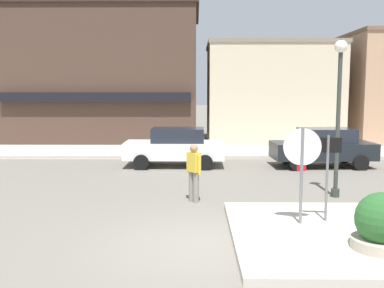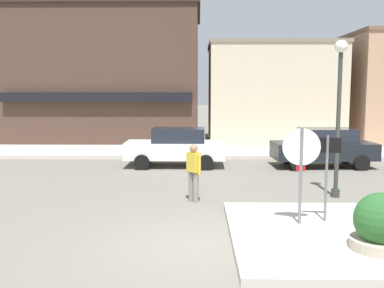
# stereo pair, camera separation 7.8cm
# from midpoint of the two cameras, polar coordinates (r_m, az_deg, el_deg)

# --- Properties ---
(ground_plane) EXTENTS (160.00, 160.00, 0.00)m
(ground_plane) POSITION_cam_midpoint_polar(r_m,az_deg,el_deg) (9.26, 0.92, -12.70)
(ground_plane) COLOR #6B665B
(sidewalk_corner) EXTENTS (6.40, 4.80, 0.15)m
(sidewalk_corner) POSITION_cam_midpoint_polar(r_m,az_deg,el_deg) (10.42, 22.95, -10.58)
(sidewalk_corner) COLOR beige
(sidewalk_corner) RESTS_ON ground
(kerb_far) EXTENTS (80.00, 4.00, 0.15)m
(kerb_far) POSITION_cam_midpoint_polar(r_m,az_deg,el_deg) (22.03, 0.68, -0.96)
(kerb_far) COLOR beige
(kerb_far) RESTS_ON ground
(stop_sign) EXTENTS (0.82, 0.10, 2.30)m
(stop_sign) POSITION_cam_midpoint_polar(r_m,az_deg,el_deg) (10.12, 13.56, -2.33)
(stop_sign) COLOR slate
(stop_sign) RESTS_ON ground
(one_way_sign) EXTENTS (0.60, 0.08, 2.10)m
(one_way_sign) POSITION_cam_midpoint_polar(r_m,az_deg,el_deg) (10.51, 16.59, -3.11)
(one_way_sign) COLOR slate
(one_way_sign) RESTS_ON ground
(planter) EXTENTS (1.10, 1.10, 1.23)m
(planter) POSITION_cam_midpoint_polar(r_m,az_deg,el_deg) (9.17, 22.74, -9.76)
(planter) COLOR #ADA38E
(planter) RESTS_ON ground
(lamp_post) EXTENTS (0.36, 0.36, 4.54)m
(lamp_post) POSITION_cam_midpoint_polar(r_m,az_deg,el_deg) (13.45, 18.02, 5.96)
(lamp_post) COLOR #333833
(lamp_post) RESTS_ON ground
(parked_car_nearest) EXTENTS (4.02, 1.92, 1.56)m
(parked_car_nearest) POSITION_cam_midpoint_polar(r_m,az_deg,el_deg) (18.17, -2.26, -0.32)
(parked_car_nearest) COLOR white
(parked_car_nearest) RESTS_ON ground
(parked_car_second) EXTENTS (4.08, 2.03, 1.56)m
(parked_car_second) POSITION_cam_midpoint_polar(r_m,az_deg,el_deg) (18.79, 16.22, -0.36)
(parked_car_second) COLOR black
(parked_car_second) RESTS_ON ground
(pedestrian_crossing_near) EXTENTS (0.44, 0.47, 1.61)m
(pedestrian_crossing_near) POSITION_cam_midpoint_polar(r_m,az_deg,el_deg) (12.43, 0.05, -3.46)
(pedestrian_crossing_near) COLOR gray
(pedestrian_crossing_near) RESTS_ON ground
(building_corner_shop) EXTENTS (10.95, 8.54, 7.83)m
(building_corner_shop) POSITION_cam_midpoint_polar(r_m,az_deg,el_deg) (28.36, -10.49, 8.49)
(building_corner_shop) COLOR #473328
(building_corner_shop) RESTS_ON ground
(building_storefront_left_near) EXTENTS (7.35, 5.71, 5.71)m
(building_storefront_left_near) POSITION_cam_midpoint_polar(r_m,az_deg,el_deg) (26.59, 9.83, 6.32)
(building_storefront_left_near) COLOR beige
(building_storefront_left_near) RESTS_ON ground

